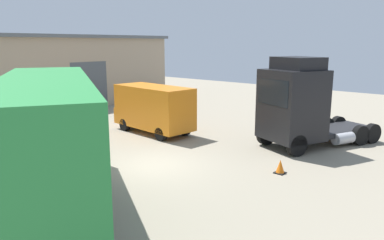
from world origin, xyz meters
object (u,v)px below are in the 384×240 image
at_px(delivery_van_orange, 152,108).
at_px(traffic_cone, 280,167).
at_px(container_trailer_green, 47,128).
at_px(tractor_unit_black, 299,106).

bearing_deg(delivery_van_orange, traffic_cone, 175.32).
xyz_separation_m(container_trailer_green, traffic_cone, (7.55, -3.64, -2.32)).
height_order(delivery_van_orange, traffic_cone, delivery_van_orange).
distance_m(delivery_van_orange, traffic_cone, 8.98).
distance_m(tractor_unit_black, container_trailer_green, 11.70).
bearing_deg(tractor_unit_black, delivery_van_orange, -50.04).
xyz_separation_m(tractor_unit_black, traffic_cone, (-3.88, -1.20, -1.82)).
bearing_deg(container_trailer_green, delivery_van_orange, 149.74).
relative_size(delivery_van_orange, traffic_cone, 9.26).
bearing_deg(container_trailer_green, tractor_unit_black, 107.51).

